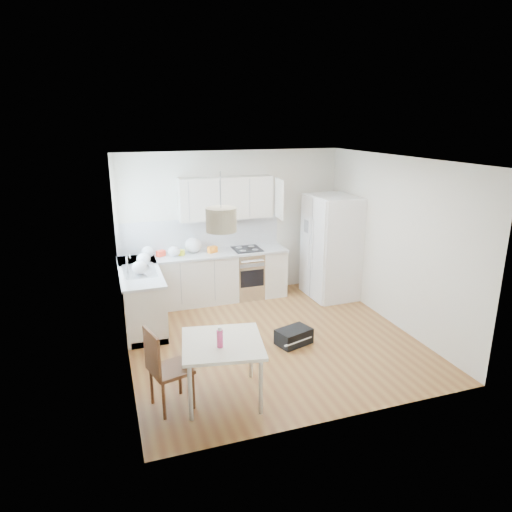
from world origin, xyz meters
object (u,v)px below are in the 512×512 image
(dining_table, at_px, (222,348))
(gym_bag, at_px, (294,336))
(refrigerator, at_px, (332,247))
(dining_chair, at_px, (171,368))

(dining_table, bearing_deg, gym_bag, 46.32)
(refrigerator, height_order, gym_bag, refrigerator)
(dining_table, bearing_deg, refrigerator, 52.97)
(refrigerator, relative_size, dining_table, 1.78)
(gym_bag, bearing_deg, refrigerator, 30.71)
(gym_bag, bearing_deg, dining_table, -161.09)
(dining_chair, bearing_deg, refrigerator, 22.10)
(refrigerator, relative_size, dining_chair, 1.91)
(refrigerator, height_order, dining_chair, refrigerator)
(dining_chair, xyz_separation_m, gym_bag, (1.95, 0.98, -0.38))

